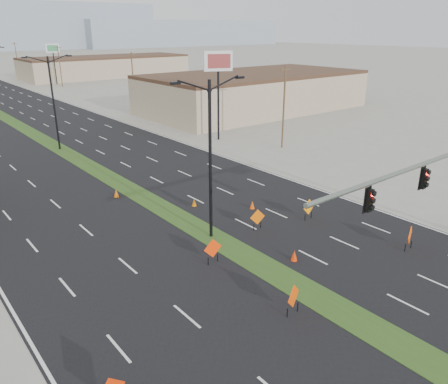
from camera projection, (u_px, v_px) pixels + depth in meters
ground at (372, 329)px, 19.69m from camera, size 600.00×600.00×0.00m
building_se_near at (254, 93)px, 71.47m from camera, size 36.00×18.00×5.50m
building_se_far at (107, 67)px, 121.29m from camera, size 44.00×16.00×5.00m
mesa_east at (178, 33)px, 333.53m from camera, size 160.00×50.00×18.00m
signal_mast at (439, 179)px, 24.48m from camera, size 16.30×0.60×8.00m
streetlight_0 at (210, 156)px, 26.53m from camera, size 5.15×0.24×10.02m
streetlight_1 at (53, 101)px, 46.94m from camera, size 5.15×0.24×10.02m
utility_pole_0 at (284, 106)px, 48.00m from camera, size 1.60×0.20×9.00m
utility_pole_1 at (133, 79)px, 73.52m from camera, size 1.60×0.20×9.00m
utility_pole_2 at (60, 66)px, 99.03m from camera, size 1.60×0.20×9.00m
utility_pole_3 at (17, 58)px, 124.55m from camera, size 1.60×0.20×9.00m
construction_sign_1 at (293, 297)px, 20.37m from camera, size 1.16×0.45×1.63m
construction_sign_2 at (213, 249)px, 24.90m from camera, size 1.16×0.15×1.55m
construction_sign_3 at (257, 218)px, 29.18m from camera, size 1.06×0.33×1.45m
construction_sign_4 at (410, 236)px, 26.43m from camera, size 1.13×0.46×1.59m
construction_sign_5 at (309, 208)px, 30.67m from camera, size 1.15×0.10×1.53m
cone_0 at (294, 256)px, 25.38m from camera, size 0.41×0.41×0.66m
cone_1 at (194, 202)px, 33.19m from camera, size 0.38×0.38×0.60m
cone_2 at (252, 205)px, 32.70m from camera, size 0.42×0.42×0.63m
cone_3 at (116, 193)px, 34.93m from camera, size 0.42×0.42×0.67m
pole_sign_east_near at (218, 68)px, 50.22m from camera, size 3.23×1.63×10.31m
pole_sign_east_far at (53, 51)px, 102.80m from camera, size 3.03×0.97×9.27m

